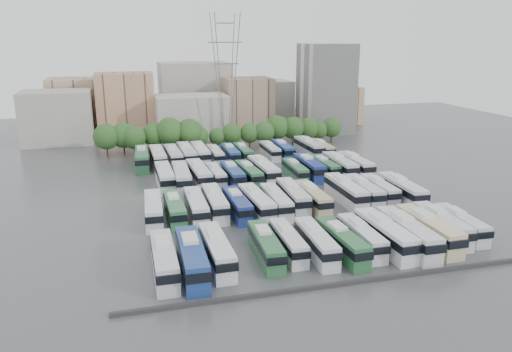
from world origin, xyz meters
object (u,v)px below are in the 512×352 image
object	(u,v)px
bus_r2_s4	(216,175)
bus_r2_s9	(295,170)
bus_r3_s0	(142,158)
bus_r3_s9	(270,150)
bus_r2_s1	(165,177)
bus_r2_s11	(324,167)
bus_r2_s13	(355,165)
bus_r3_s2	(173,156)
bus_r3_s13	(322,148)
bus_r3_s7	(243,152)
bus_r1_s1	(175,209)
bus_r3_s3	(187,154)
bus_r3_s10	(283,149)
bus_r2_s2	(181,177)
bus_r2_s5	(232,174)
bus_r1_s2	(196,206)
bus_r1_s6	(276,201)
bus_r1_s12	(379,189)
bus_r0_s4	(266,246)
bus_r0_s13	(460,224)
bus_r3_s4	(200,153)
bus_r2_s3	(199,174)
bus_r3_s1	(158,157)
bus_r3_s12	(309,147)
bus_r2_s12	(340,165)
bus_r2_s10	(309,167)
bus_r1_s3	(215,203)
bus_r0_s8	(361,237)
bus_r0_s12	(441,225)
bus_r0_s0	(164,260)
electricity_pylon	(226,73)
bus_r0_s7	(342,242)
apartment_tower	(326,89)
bus_r0_s5	(288,242)
bus_r0_s2	(217,250)
bus_r0_s6	(316,242)
bus_r2_s7	(263,170)
bus_r1_s10	(346,191)
bus_r1_s4	(237,205)
bus_r1_s5	(256,203)
bus_r0_s11	(428,229)
bus_r0_s9	(385,234)

from	to	relation	value
bus_r2_s4	bus_r2_s9	distance (m)	16.31
bus_r3_s0	bus_r3_s9	distance (m)	30.05
bus_r2_s1	bus_r2_s11	distance (m)	32.96
bus_r2_s13	bus_r3_s2	bearing A→B (deg)	153.45
bus_r3_s13	bus_r3_s7	bearing A→B (deg)	179.99
bus_r1_s1	bus_r3_s7	xyz separation A→B (m)	(19.88, 35.80, -0.08)
bus_r3_s3	bus_r3_s10	distance (m)	23.14
bus_r2_s1	bus_r3_s0	world-z (taller)	bus_r3_s0
bus_r2_s1	bus_r2_s2	xyz separation A→B (m)	(3.08, -1.09, 0.04)
bus_r2_s5	bus_r1_s2	bearing A→B (deg)	-120.42
bus_r3_s9	bus_r1_s6	bearing A→B (deg)	-105.00
bus_r1_s12	bus_r2_s4	world-z (taller)	bus_r1_s12
bus_r0_s4	bus_r2_s4	bearing A→B (deg)	92.43
bus_r1_s1	bus_r0_s13	bearing A→B (deg)	-23.93
bus_r3_s4	bus_r0_s4	bearing A→B (deg)	-90.28
bus_r1_s2	bus_r1_s6	xyz separation A→B (m)	(13.13, -0.88, -0.05)
bus_r2_s3	bus_r3_s1	size ratio (longest dim) A/B	1.01
bus_r3_s12	bus_r1_s2	bearing A→B (deg)	-134.20
bus_r2_s12	bus_r2_s10	bearing A→B (deg)	175.00
bus_r1_s3	bus_r3_s10	bearing A→B (deg)	57.77
bus_r1_s1	bus_r3_s13	bearing A→B (deg)	41.30
bus_r1_s1	bus_r3_s4	distance (m)	37.92
bus_r0_s8	bus_r1_s2	size ratio (longest dim) A/B	0.94
bus_r0_s12	bus_r0_s0	bearing A→B (deg)	-175.33
electricity_pylon	bus_r0_s7	size ratio (longest dim) A/B	2.80
bus_r3_s0	bus_r3_s7	distance (m)	23.26
apartment_tower	bus_r1_s1	world-z (taller)	apartment_tower
bus_r3_s0	bus_r3_s12	size ratio (longest dim) A/B	1.03
bus_r0_s5	bus_r3_s7	xyz separation A→B (m)	(6.70, 52.64, 0.02)
bus_r1_s6	bus_r3_s9	world-z (taller)	bus_r1_s6
bus_r0_s12	bus_r3_s10	bearing A→B (deg)	99.65
bus_r0_s2	bus_r0_s6	xyz separation A→B (m)	(13.25, -0.70, -0.11)
bus_r0_s13	bus_r2_s7	size ratio (longest dim) A/B	0.84
bus_r1_s10	bus_r2_s5	xyz separation A→B (m)	(-16.61, 16.45, -0.17)
bus_r0_s13	bus_r0_s6	bearing A→B (deg)	-174.76
bus_r0_s4	bus_r3_s12	size ratio (longest dim) A/B	0.89
bus_r1_s1	bus_r3_s0	xyz separation A→B (m)	(-3.36, 34.89, 0.27)
bus_r0_s4	bus_r2_s5	xyz separation A→B (m)	(3.30, 34.82, 0.06)
bus_r2_s4	bus_r0_s7	bearing A→B (deg)	-76.41
bus_r1_s4	bus_r3_s3	size ratio (longest dim) A/B	0.88
bus_r1_s5	electricity_pylon	bearing A→B (deg)	80.23
bus_r2_s9	bus_r2_s1	bearing A→B (deg)	179.20
bus_r2_s2	bus_r3_s3	world-z (taller)	bus_r3_s3
bus_r0_s2	bus_r3_s3	distance (m)	53.69
bus_r1_s5	bus_r2_s7	distance (m)	20.22
bus_r2_s7	bus_r3_s0	distance (m)	28.58
bus_r0_s11	bus_r1_s5	xyz separation A→B (m)	(-20.05, 17.70, -0.09)
bus_r2_s4	bus_r3_s1	world-z (taller)	bus_r3_s1
bus_r0_s13	bus_r3_s4	size ratio (longest dim) A/B	0.87
apartment_tower	bus_r0_s9	distance (m)	87.27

